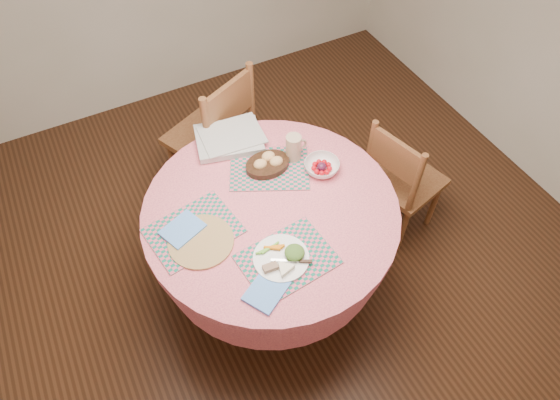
{
  "coord_description": "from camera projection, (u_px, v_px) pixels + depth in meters",
  "views": [
    {
      "loc": [
        -0.64,
        -1.32,
        2.63
      ],
      "look_at": [
        0.05,
        0.0,
        0.78
      ],
      "focal_mm": 32.0,
      "sensor_mm": 36.0,
      "label": 1
    }
  ],
  "objects": [
    {
      "name": "ground",
      "position": [
        273.0,
        285.0,
        2.97
      ],
      "size": [
        4.0,
        4.0,
        0.0
      ],
      "primitive_type": "plane",
      "color": "#331C0F",
      "rests_on": "ground"
    },
    {
      "name": "room_envelope",
      "position": [
        266.0,
        27.0,
        1.63
      ],
      "size": [
        4.01,
        4.01,
        2.71
      ],
      "color": "silver",
      "rests_on": "ground"
    },
    {
      "name": "dining_table",
      "position": [
        271.0,
        231.0,
        2.54
      ],
      "size": [
        1.24,
        1.24,
        0.75
      ],
      "color": "#FF7780",
      "rests_on": "ground"
    },
    {
      "name": "chair_right",
      "position": [
        400.0,
        179.0,
        2.9
      ],
      "size": [
        0.46,
        0.48,
        0.85
      ],
      "rotation": [
        0.0,
        0.0,
        1.82
      ],
      "color": "brown",
      "rests_on": "ground"
    },
    {
      "name": "chair_back",
      "position": [
        216.0,
        134.0,
        3.04
      ],
      "size": [
        0.6,
        0.59,
        0.98
      ],
      "rotation": [
        0.0,
        0.0,
        3.58
      ],
      "color": "brown",
      "rests_on": "ground"
    },
    {
      "name": "placemat_front",
      "position": [
        287.0,
        259.0,
        2.2
      ],
      "size": [
        0.43,
        0.34,
        0.01
      ],
      "primitive_type": "cube",
      "rotation": [
        0.0,
        0.0,
        0.1
      ],
      "color": "#136E58",
      "rests_on": "dining_table"
    },
    {
      "name": "placemat_left",
      "position": [
        193.0,
        231.0,
        2.3
      ],
      "size": [
        0.44,
        0.36,
        0.01
      ],
      "primitive_type": "cube",
      "rotation": [
        0.0,
        0.0,
        0.15
      ],
      "color": "#136E58",
      "rests_on": "dining_table"
    },
    {
      "name": "placemat_back",
      "position": [
        269.0,
        168.0,
        2.54
      ],
      "size": [
        0.49,
        0.45,
        0.01
      ],
      "primitive_type": "cube",
      "rotation": [
        0.0,
        0.0,
        -0.45
      ],
      "color": "#136E58",
      "rests_on": "dining_table"
    },
    {
      "name": "wicker_trivet",
      "position": [
        201.0,
        241.0,
        2.25
      ],
      "size": [
        0.3,
        0.3,
        0.01
      ],
      "primitive_type": "cylinder",
      "color": "olive",
      "rests_on": "dining_table"
    },
    {
      "name": "napkin_near",
      "position": [
        266.0,
        291.0,
        2.1
      ],
      "size": [
        0.23,
        0.21,
        0.01
      ],
      "primitive_type": "cube",
      "rotation": [
        0.0,
        0.0,
        0.53
      ],
      "color": "#5D98F1",
      "rests_on": "dining_table"
    },
    {
      "name": "napkin_far",
      "position": [
        183.0,
        229.0,
        2.29
      ],
      "size": [
        0.22,
        0.2,
        0.01
      ],
      "primitive_type": "cube",
      "rotation": [
        0.0,
        0.0,
        0.37
      ],
      "color": "#5D98F1",
      "rests_on": "placemat_left"
    },
    {
      "name": "dinner_plate",
      "position": [
        283.0,
        257.0,
        2.18
      ],
      "size": [
        0.25,
        0.25,
        0.05
      ],
      "rotation": [
        0.0,
        0.0,
        -0.08
      ],
      "color": "white",
      "rests_on": "placemat_front"
    },
    {
      "name": "bread_bowl",
      "position": [
        268.0,
        163.0,
        2.52
      ],
      "size": [
        0.23,
        0.23,
        0.08
      ],
      "color": "black",
      "rests_on": "placemat_back"
    },
    {
      "name": "latte_mug",
      "position": [
        294.0,
        147.0,
        2.53
      ],
      "size": [
        0.12,
        0.08,
        0.14
      ],
      "color": "tan",
      "rests_on": "placemat_back"
    },
    {
      "name": "fruit_bowl",
      "position": [
        322.0,
        167.0,
        2.51
      ],
      "size": [
        0.19,
        0.19,
        0.06
      ],
      "rotation": [
        0.0,
        0.0,
        -0.05
      ],
      "color": "white",
      "rests_on": "dining_table"
    },
    {
      "name": "newspaper_stack",
      "position": [
        229.0,
        138.0,
        2.64
      ],
      "size": [
        0.4,
        0.34,
        0.04
      ],
      "rotation": [
        0.0,
        0.0,
        -0.24
      ],
      "color": "silver",
      "rests_on": "dining_table"
    }
  ]
}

